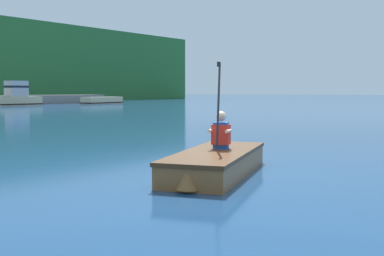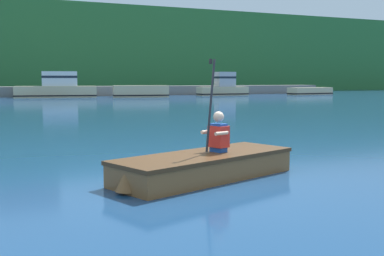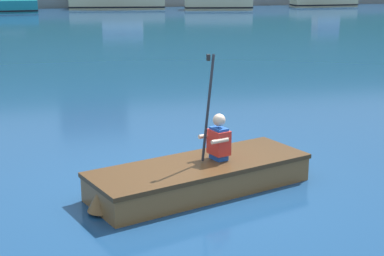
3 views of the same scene
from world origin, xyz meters
name	(u,v)px [view 3 (image 3 of 3)]	position (x,y,z in m)	size (l,w,h in m)	color
ground_plane	(183,186)	(0.00, 0.00, 0.00)	(300.00, 300.00, 0.00)	navy
marina_dock	(78,1)	(0.00, 38.38, 0.45)	(62.06, 2.40, 0.90)	slate
moored_boat_dock_west_end	(218,3)	(9.50, 33.32, 0.48)	(4.95, 2.50, 1.01)	#CCB789
rowboat_foreground	(198,175)	(0.16, -0.19, 0.22)	(3.21, 2.01, 0.38)	brown
person_paddler	(218,138)	(0.47, -0.08, 0.68)	(0.42, 0.42, 1.44)	#1E4CA5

